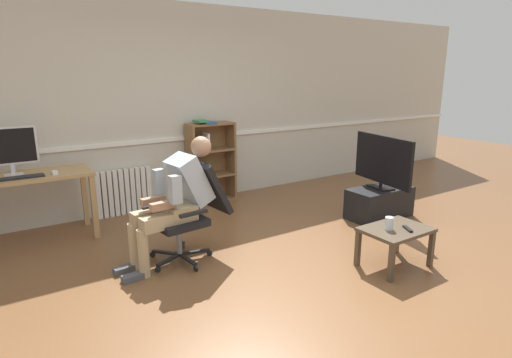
# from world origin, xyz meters

# --- Properties ---
(ground_plane) EXTENTS (18.00, 18.00, 0.00)m
(ground_plane) POSITION_xyz_m (0.00, 0.00, 0.00)
(ground_plane) COLOR brown
(back_wall) EXTENTS (12.00, 0.13, 2.70)m
(back_wall) POSITION_xyz_m (0.00, 2.65, 1.35)
(back_wall) COLOR beige
(back_wall) RESTS_ON ground_plane
(computer_desk) EXTENTS (1.36, 0.58, 0.76)m
(computer_desk) POSITION_xyz_m (-1.95, 2.15, 0.65)
(computer_desk) COLOR tan
(computer_desk) RESTS_ON ground_plane
(imac_monitor) EXTENTS (0.52, 0.14, 0.51)m
(imac_monitor) POSITION_xyz_m (-2.02, 2.23, 1.05)
(imac_monitor) COLOR silver
(imac_monitor) RESTS_ON computer_desk
(keyboard) EXTENTS (0.42, 0.12, 0.02)m
(keyboard) POSITION_xyz_m (-1.96, 2.01, 0.77)
(keyboard) COLOR black
(keyboard) RESTS_ON computer_desk
(computer_mouse) EXTENTS (0.06, 0.10, 0.03)m
(computer_mouse) POSITION_xyz_m (-1.65, 2.03, 0.77)
(computer_mouse) COLOR white
(computer_mouse) RESTS_ON computer_desk
(bookshelf) EXTENTS (0.67, 0.30, 1.17)m
(bookshelf) POSITION_xyz_m (0.38, 2.44, 0.56)
(bookshelf) COLOR brown
(bookshelf) RESTS_ON ground_plane
(radiator) EXTENTS (0.71, 0.08, 0.60)m
(radiator) POSITION_xyz_m (-0.80, 2.54, 0.30)
(radiator) COLOR white
(radiator) RESTS_ON ground_plane
(office_chair) EXTENTS (0.84, 0.62, 0.96)m
(office_chair) POSITION_xyz_m (-0.61, 0.84, 0.52)
(office_chair) COLOR black
(office_chair) RESTS_ON ground_plane
(person_seated) EXTENTS (1.02, 0.42, 1.21)m
(person_seated) POSITION_xyz_m (-0.79, 0.82, 0.65)
(person_seated) COLOR tan
(person_seated) RESTS_ON ground_plane
(tv_stand) EXTENTS (0.85, 0.42, 0.39)m
(tv_stand) POSITION_xyz_m (1.89, 0.63, 0.19)
(tv_stand) COLOR black
(tv_stand) RESTS_ON ground_plane
(tv_screen) EXTENTS (0.25, 0.99, 0.66)m
(tv_screen) POSITION_xyz_m (1.89, 0.63, 0.73)
(tv_screen) COLOR black
(tv_screen) RESTS_ON tv_stand
(coffee_table) EXTENTS (0.63, 0.46, 0.38)m
(coffee_table) POSITION_xyz_m (0.91, -0.41, 0.32)
(coffee_table) COLOR #4C3D2D
(coffee_table) RESTS_ON ground_plane
(drinking_glass) EXTENTS (0.08, 0.08, 0.12)m
(drinking_glass) POSITION_xyz_m (0.82, -0.39, 0.44)
(drinking_glass) COLOR silver
(drinking_glass) RESTS_ON coffee_table
(spare_remote) EXTENTS (0.10, 0.15, 0.02)m
(spare_remote) POSITION_xyz_m (0.96, -0.49, 0.39)
(spare_remote) COLOR black
(spare_remote) RESTS_ON coffee_table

